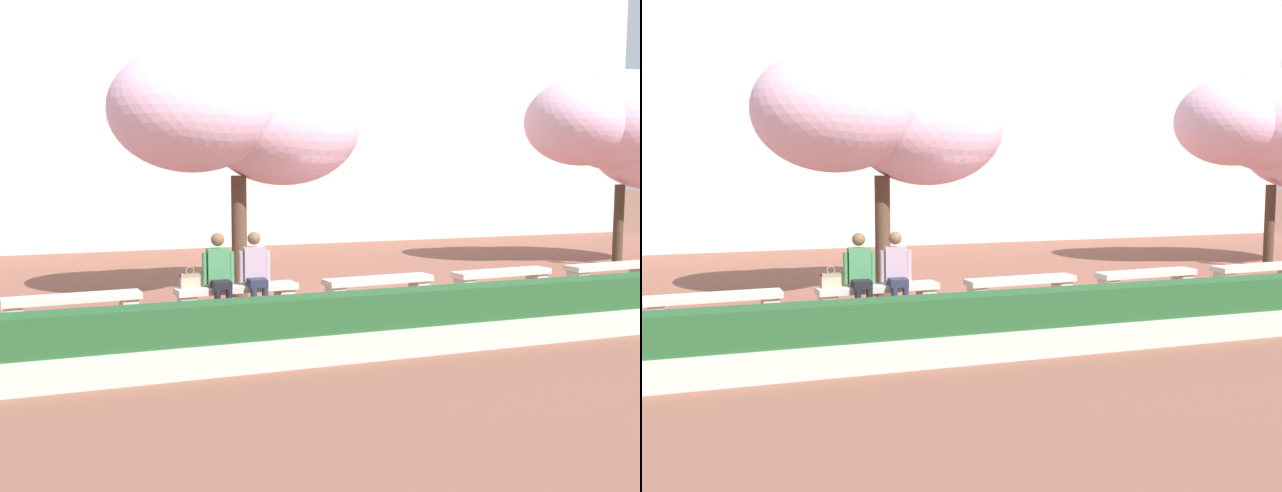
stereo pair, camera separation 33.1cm
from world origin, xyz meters
The scene contains 13 objects.
ground_plane centered at (0.00, 0.00, 0.00)m, with size 100.00×100.00×0.00m, color brown.
building_facade centered at (0.00, 11.61, 4.23)m, with size 28.00×4.00×8.46m, color beige.
stone_bench_west_end centered at (-4.95, 0.00, 0.31)m, with size 1.98×0.53×0.45m.
stone_bench_near_west centered at (-2.48, 0.00, 0.31)m, with size 1.98×0.53×0.45m.
stone_bench_center centered at (0.00, 0.00, 0.31)m, with size 1.98×0.53×0.45m.
stone_bench_near_east centered at (2.48, 0.00, 0.31)m, with size 1.98×0.53×0.45m.
stone_bench_east_end centered at (4.95, 0.00, 0.31)m, with size 1.98×0.53×0.45m.
person_seated_left centered at (-2.77, -0.05, 0.70)m, with size 0.51×0.69×1.29m.
person_seated_right centered at (-2.19, -0.05, 0.70)m, with size 0.51×0.70×1.29m.
handbag centered at (-3.22, 0.00, 0.58)m, with size 0.30×0.15×0.34m.
cherry_tree_main centered at (-2.06, 1.43, 3.19)m, with size 4.52×2.84×4.32m.
cherry_tree_secondary centered at (7.58, 2.56, 3.19)m, with size 4.84×3.04×4.55m.
planter_hedge_foreground centered at (0.00, -3.22, 0.39)m, with size 14.98×0.50×0.80m.
Camera 1 is at (-5.42, -11.41, 2.33)m, focal length 42.00 mm.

